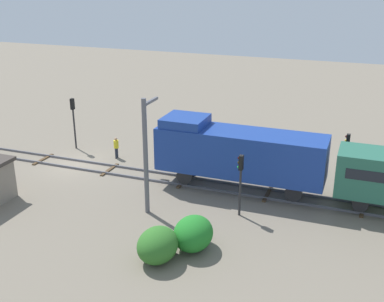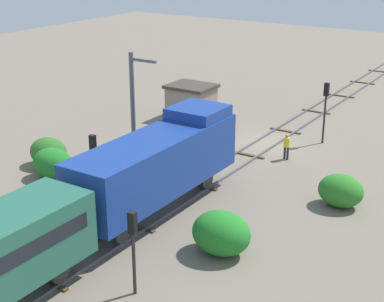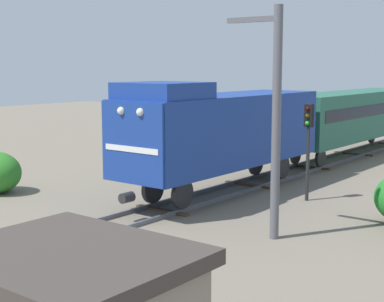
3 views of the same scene
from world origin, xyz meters
The scene contains 13 objects.
ground_plane centered at (0.00, 0.00, 0.00)m, with size 106.85×106.85×0.00m, color #756B5B.
railway_track centered at (0.00, 0.00, 0.07)m, with size 2.40×71.23×0.16m.
locomotive centered at (0.00, 12.68, 2.77)m, with size 2.90×11.60×4.60m.
traffic_signal_near centered at (-3.20, -2.04, 2.95)m, with size 0.32×0.34×4.25m.
traffic_signal_mid centered at (3.40, 13.82, 2.70)m, with size 0.32×0.34×3.86m.
traffic_signal_far centered at (-3.60, 19.36, 2.53)m, with size 0.32×0.34×3.62m.
worker_near_track centered at (-2.40, 2.25, 1.00)m, with size 0.38×0.38×1.70m.
catenary_mast centered at (4.93, 8.47, 3.82)m, with size 1.94×0.28×7.15m.
relay_hut centered at (7.50, -1.81, 1.39)m, with size 3.50×2.90×2.74m.
bush_near centered at (-7.68, 7.04, 0.88)m, with size 2.42×1.98×1.76m, color #2D7A26.
bush_mid centered at (9.59, 11.26, 0.90)m, with size 2.47×2.02×1.79m, color #2F6B26.
bush_far centered at (-4.88, 14.73, 1.00)m, with size 2.76×2.26×2.01m, color #237C26.
bush_back centered at (7.91, 12.55, 0.91)m, with size 2.51×2.05×1.82m, color #217726.
Camera 2 is at (-16.53, 35.07, 13.58)m, focal length 55.00 mm.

